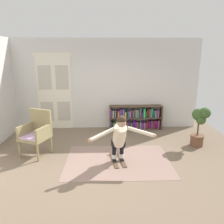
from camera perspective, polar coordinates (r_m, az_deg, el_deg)
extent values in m
plane|color=#75614D|center=(5.07, -1.19, -13.46)|extent=(7.20, 7.20, 0.00)
cube|color=silver|center=(7.12, -1.47, 7.20)|extent=(6.00, 0.10, 2.90)
cube|color=silver|center=(7.36, -16.93, 4.65)|extent=(0.55, 0.04, 2.35)
cube|color=#BAB3A4|center=(7.28, -17.28, 8.62)|extent=(0.41, 0.01, 0.76)
cube|color=#BAB3A4|center=(7.47, -16.63, 0.18)|extent=(0.41, 0.01, 0.64)
cube|color=silver|center=(7.24, -12.71, 4.76)|extent=(0.55, 0.04, 2.35)
cube|color=#BAB3A4|center=(7.15, -12.98, 8.81)|extent=(0.41, 0.01, 0.76)
cube|color=#BAB3A4|center=(7.34, -12.48, 0.22)|extent=(0.41, 0.01, 0.64)
cube|color=silver|center=(7.19, -15.51, 14.35)|extent=(1.22, 0.04, 0.10)
cube|color=gray|center=(5.19, 1.55, -12.67)|extent=(2.41, 1.70, 0.01)
cube|color=#4E3A2A|center=(7.14, -0.48, -1.45)|extent=(0.04, 0.30, 0.79)
cube|color=#4E3A2A|center=(7.37, 12.72, -1.31)|extent=(0.04, 0.30, 0.79)
cube|color=#4E3A2A|center=(7.32, 6.14, -4.27)|extent=(1.68, 0.30, 0.02)
cube|color=#4E3A2A|center=(7.20, 6.22, -1.39)|extent=(1.68, 0.30, 0.02)
cube|color=#4E3A2A|center=(7.11, 6.31, 1.59)|extent=(1.68, 0.30, 0.02)
cube|color=#453988|center=(7.20, -0.11, -3.39)|extent=(0.05, 0.15, 0.25)
cube|color=olive|center=(7.22, 0.50, -3.50)|extent=(0.06, 0.22, 0.21)
cube|color=#228042|center=(7.22, 1.05, -3.27)|extent=(0.04, 0.19, 0.26)
cube|color=#49D43F|center=(7.23, 1.53, -3.18)|extent=(0.04, 0.22, 0.28)
cube|color=#67CD5B|center=(7.22, 1.96, -3.61)|extent=(0.05, 0.16, 0.19)
cube|color=#303F4E|center=(7.23, 2.42, -3.22)|extent=(0.04, 0.19, 0.28)
cube|color=olive|center=(7.22, 2.83, -3.50)|extent=(0.05, 0.22, 0.22)
cube|color=#762871|center=(7.24, 3.13, -3.39)|extent=(0.03, 0.15, 0.23)
cube|color=brown|center=(7.24, 3.51, -3.39)|extent=(0.03, 0.23, 0.23)
cube|color=#93516A|center=(7.24, 3.99, -3.46)|extent=(0.03, 0.20, 0.21)
cube|color=#754C80|center=(7.25, 4.44, -3.29)|extent=(0.03, 0.15, 0.25)
cube|color=#4E2CB0|center=(7.26, 4.77, -3.31)|extent=(0.03, 0.17, 0.24)
cube|color=#488827|center=(7.26, 5.14, -3.53)|extent=(0.05, 0.22, 0.20)
cube|color=#711DA5|center=(7.25, 5.68, -3.23)|extent=(0.05, 0.18, 0.28)
cube|color=#64269E|center=(7.28, 6.20, -3.32)|extent=(0.06, 0.20, 0.23)
cube|color=#C35A31|center=(7.31, 6.68, -3.38)|extent=(0.05, 0.19, 0.21)
cube|color=teal|center=(7.30, 7.33, -3.36)|extent=(0.05, 0.24, 0.22)
cube|color=#89227F|center=(7.32, 7.80, -3.44)|extent=(0.06, 0.24, 0.20)
cube|color=#6D62A0|center=(7.32, 8.37, -3.33)|extent=(0.05, 0.23, 0.23)
cube|color=#A32151|center=(7.35, 8.77, -3.42)|extent=(0.06, 0.15, 0.19)
cube|color=maroon|center=(7.34, 9.17, -3.24)|extent=(0.03, 0.14, 0.24)
cube|color=#9E217C|center=(7.37, 9.68, -3.20)|extent=(0.06, 0.16, 0.24)
cube|color=#4E2F3F|center=(7.36, 10.18, -3.13)|extent=(0.05, 0.22, 0.27)
cube|color=#8D435F|center=(7.39, 10.50, -3.16)|extent=(0.03, 0.23, 0.25)
cube|color=maroon|center=(7.38, 11.01, -3.14)|extent=(0.08, 0.16, 0.27)
cube|color=#711967|center=(7.40, 11.54, -3.19)|extent=(0.05, 0.14, 0.25)
cube|color=brown|center=(7.41, 12.02, -3.07)|extent=(0.05, 0.20, 0.28)
cube|color=#6625B1|center=(7.09, -0.10, -0.34)|extent=(0.05, 0.19, 0.27)
cube|color=tan|center=(7.09, 0.34, -0.50)|extent=(0.05, 0.18, 0.23)
cube|color=#5E9DAA|center=(7.11, 0.86, -0.42)|extent=(0.03, 0.14, 0.24)
cube|color=#4E140C|center=(7.12, 1.26, -0.45)|extent=(0.03, 0.18, 0.23)
cube|color=#98A057|center=(7.11, 1.63, -0.64)|extent=(0.04, 0.14, 0.19)
cube|color=#BD2B82|center=(7.13, 2.02, -0.42)|extent=(0.06, 0.15, 0.24)
cube|color=#502C72|center=(7.11, 2.48, -0.21)|extent=(0.06, 0.16, 0.30)
cube|color=#6B70C0|center=(7.14, 3.01, -0.29)|extent=(0.05, 0.21, 0.26)
cube|color=gold|center=(7.12, 3.55, -0.65)|extent=(0.04, 0.22, 0.19)
cube|color=navy|center=(7.12, 3.98, -0.22)|extent=(0.03, 0.19, 0.29)
cube|color=#5965B7|center=(7.14, 4.42, -0.57)|extent=(0.04, 0.19, 0.20)
cube|color=#CF75A0|center=(7.17, 4.87, -0.43)|extent=(0.04, 0.15, 0.22)
cube|color=#522230|center=(7.17, 5.32, -0.28)|extent=(0.04, 0.19, 0.26)
cube|color=#3F706D|center=(7.17, 5.67, -0.39)|extent=(0.04, 0.18, 0.24)
cube|color=#965D3F|center=(7.16, 6.13, -0.31)|extent=(0.03, 0.21, 0.26)
cube|color=#5CB4B5|center=(7.15, 6.49, -0.39)|extent=(0.03, 0.14, 0.25)
cube|color=#4D6E42|center=(7.17, 6.81, -0.34)|extent=(0.04, 0.19, 0.25)
cube|color=#5D4269|center=(7.20, 7.37, -0.13)|extent=(0.06, 0.17, 0.30)
cube|color=#492056|center=(7.22, 7.87, -0.58)|extent=(0.05, 0.18, 0.18)
cube|color=#2BC56F|center=(7.19, 8.41, -0.22)|extent=(0.05, 0.20, 0.29)
cube|color=#3C6D14|center=(7.24, 8.82, -0.52)|extent=(0.03, 0.18, 0.19)
cube|color=#592D28|center=(7.24, 9.29, -0.18)|extent=(0.04, 0.21, 0.28)
cube|color=brown|center=(7.22, 9.84, -0.30)|extent=(0.04, 0.14, 0.27)
cube|color=#51A976|center=(7.25, 10.29, -0.16)|extent=(0.06, 0.14, 0.29)
cube|color=#0D4E55|center=(7.27, 10.70, -0.32)|extent=(0.05, 0.19, 0.25)
cube|color=#4B877F|center=(7.26, 11.15, -0.42)|extent=(0.04, 0.23, 0.23)
cube|color=#7B4F53|center=(7.29, 11.47, -0.35)|extent=(0.03, 0.23, 0.24)
cube|color=#894783|center=(7.30, 11.95, -0.41)|extent=(0.05, 0.19, 0.22)
cylinder|color=#928557|center=(5.70, -23.06, -9.03)|extent=(0.07, 0.07, 0.42)
cylinder|color=#928557|center=(5.37, -18.95, -10.09)|extent=(0.07, 0.07, 0.42)
cylinder|color=#928557|center=(6.05, -19.70, -7.30)|extent=(0.07, 0.07, 0.42)
cylinder|color=#928557|center=(5.74, -15.67, -8.16)|extent=(0.07, 0.07, 0.42)
cube|color=#928557|center=(5.62, -19.56, -6.36)|extent=(0.78, 0.78, 0.06)
cube|color=#CEA4DB|center=(5.60, -19.61, -5.89)|extent=(0.70, 0.70, 0.04)
cube|color=#928557|center=(5.71, -18.15, -2.20)|extent=(0.58, 0.28, 0.60)
cube|color=#928557|center=(5.74, -21.79, -4.34)|extent=(0.27, 0.54, 0.28)
cube|color=#928557|center=(5.40, -17.50, -5.13)|extent=(0.27, 0.54, 0.28)
cylinder|color=brown|center=(6.36, 21.36, -6.96)|extent=(0.33, 0.33, 0.30)
cylinder|color=brown|center=(6.31, 21.47, -5.86)|extent=(0.36, 0.36, 0.04)
cylinder|color=#4C3823|center=(6.25, 21.65, -4.14)|extent=(0.04, 0.04, 0.36)
sphere|color=#375426|center=(6.16, 22.33, -1.93)|extent=(0.25, 0.25, 0.25)
sphere|color=#375426|center=(6.17, 21.74, -0.64)|extent=(0.32, 0.32, 0.32)
sphere|color=#375426|center=(6.11, 23.24, -0.23)|extent=(0.29, 0.29, 0.29)
cube|color=brown|center=(5.17, 0.55, -12.67)|extent=(0.20, 0.72, 0.01)
cube|color=brown|center=(5.44, -0.14, -10.81)|extent=(0.11, 0.13, 0.06)
cube|color=black|center=(5.14, 0.60, -12.53)|extent=(0.10, 0.13, 0.04)
cube|color=brown|center=(5.20, 2.54, -12.48)|extent=(0.20, 0.72, 0.01)
cube|color=brown|center=(5.47, 1.75, -10.65)|extent=(0.11, 0.13, 0.06)
cube|color=black|center=(5.17, 2.60, -12.35)|extent=(0.10, 0.13, 0.04)
cylinder|color=white|center=(5.12, 0.55, -11.56)|extent=(0.13, 0.13, 0.10)
cylinder|color=black|center=(5.03, 0.56, -9.52)|extent=(0.10, 0.10, 0.30)
cylinder|color=black|center=(4.97, 0.61, -8.42)|extent=(0.13, 0.13, 0.22)
cylinder|color=white|center=(5.15, 2.56, -11.38)|extent=(0.13, 0.13, 0.10)
cylinder|color=black|center=(5.07, 2.58, -9.35)|extent=(0.10, 0.10, 0.30)
cylinder|color=black|center=(5.00, 2.66, -8.26)|extent=(0.13, 0.13, 0.22)
cube|color=black|center=(4.98, 1.64, -8.20)|extent=(0.32, 0.22, 0.14)
cylinder|color=beige|center=(4.78, 1.97, -6.22)|extent=(0.35, 0.53, 0.59)
sphere|color=tan|center=(4.49, 2.52, -2.76)|extent=(0.23, 0.23, 0.20)
sphere|color=#382619|center=(4.49, 2.50, -2.23)|extent=(0.24, 0.24, 0.21)
cylinder|color=beige|center=(4.45, -2.57, -5.90)|extent=(0.54, 0.37, 0.21)
sphere|color=tan|center=(4.35, -5.79, -7.42)|extent=(0.10, 0.10, 0.09)
cylinder|color=beige|center=(4.63, 7.60, -5.18)|extent=(0.59, 0.21, 0.21)
sphere|color=tan|center=(4.65, 11.06, -6.14)|extent=(0.10, 0.10, 0.09)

